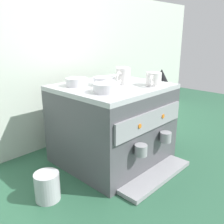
{
  "coord_description": "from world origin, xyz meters",
  "views": [
    {
      "loc": [
        -0.9,
        -0.85,
        0.66
      ],
      "look_at": [
        0.0,
        0.0,
        0.27
      ],
      "focal_mm": 39.78,
      "sensor_mm": 36.0,
      "label": 1
    }
  ],
  "objects_px": {
    "ceramic_cup_2": "(123,76)",
    "ceramic_bowl_0": "(107,88)",
    "ceramic_bowl_2": "(104,81)",
    "espresso_machine": "(113,124)",
    "coffee_grinder": "(160,105)",
    "ceramic_cup_1": "(122,73)",
    "milk_pitcher": "(47,186)",
    "ceramic_bowl_1": "(77,82)",
    "ceramic_cup_0": "(154,79)"
  },
  "relations": [
    {
      "from": "ceramic_cup_1",
      "to": "ceramic_cup_2",
      "type": "xyz_separation_m",
      "value": [
        -0.1,
        -0.1,
        0.01
      ]
    },
    {
      "from": "coffee_grinder",
      "to": "milk_pitcher",
      "type": "xyz_separation_m",
      "value": [
        -0.87,
        -0.03,
        -0.17
      ]
    },
    {
      "from": "ceramic_bowl_2",
      "to": "milk_pitcher",
      "type": "xyz_separation_m",
      "value": [
        -0.41,
        -0.08,
        -0.37
      ]
    },
    {
      "from": "ceramic_cup_2",
      "to": "coffee_grinder",
      "type": "height_order",
      "value": "ceramic_cup_2"
    },
    {
      "from": "ceramic_cup_2",
      "to": "espresso_machine",
      "type": "bearing_deg",
      "value": 158.33
    },
    {
      "from": "ceramic_bowl_2",
      "to": "coffee_grinder",
      "type": "relative_size",
      "value": 0.24
    },
    {
      "from": "ceramic_bowl_0",
      "to": "ceramic_bowl_1",
      "type": "distance_m",
      "value": 0.2
    },
    {
      "from": "coffee_grinder",
      "to": "ceramic_cup_2",
      "type": "bearing_deg",
      "value": -178.68
    },
    {
      "from": "ceramic_cup_2",
      "to": "coffee_grinder",
      "type": "xyz_separation_m",
      "value": [
        0.38,
        0.01,
        -0.23
      ]
    },
    {
      "from": "ceramic_bowl_2",
      "to": "ceramic_bowl_1",
      "type": "bearing_deg",
      "value": 143.14
    },
    {
      "from": "ceramic_cup_1",
      "to": "ceramic_bowl_1",
      "type": "bearing_deg",
      "value": 172.59
    },
    {
      "from": "ceramic_bowl_0",
      "to": "coffee_grinder",
      "type": "bearing_deg",
      "value": 7.97
    },
    {
      "from": "ceramic_cup_0",
      "to": "ceramic_bowl_0",
      "type": "distance_m",
      "value": 0.28
    },
    {
      "from": "ceramic_bowl_1",
      "to": "ceramic_cup_1",
      "type": "bearing_deg",
      "value": -7.41
    },
    {
      "from": "ceramic_cup_0",
      "to": "ceramic_bowl_1",
      "type": "relative_size",
      "value": 1.03
    },
    {
      "from": "ceramic_bowl_2",
      "to": "coffee_grinder",
      "type": "xyz_separation_m",
      "value": [
        0.46,
        -0.04,
        -0.21
      ]
    },
    {
      "from": "ceramic_cup_1",
      "to": "ceramic_bowl_1",
      "type": "xyz_separation_m",
      "value": [
        -0.3,
        0.04,
        -0.02
      ]
    },
    {
      "from": "ceramic_bowl_1",
      "to": "espresso_machine",
      "type": "bearing_deg",
      "value": -38.73
    },
    {
      "from": "ceramic_bowl_0",
      "to": "ceramic_cup_1",
      "type": "bearing_deg",
      "value": 29.48
    },
    {
      "from": "ceramic_bowl_0",
      "to": "milk_pitcher",
      "type": "relative_size",
      "value": 1.01
    },
    {
      "from": "ceramic_cup_2",
      "to": "milk_pitcher",
      "type": "relative_size",
      "value": 0.96
    },
    {
      "from": "ceramic_cup_0",
      "to": "ceramic_bowl_1",
      "type": "distance_m",
      "value": 0.38
    },
    {
      "from": "espresso_machine",
      "to": "ceramic_cup_1",
      "type": "relative_size",
      "value": 6.05
    },
    {
      "from": "milk_pitcher",
      "to": "ceramic_cup_1",
      "type": "bearing_deg",
      "value": 11.42
    },
    {
      "from": "ceramic_cup_0",
      "to": "milk_pitcher",
      "type": "relative_size",
      "value": 0.92
    },
    {
      "from": "milk_pitcher",
      "to": "espresso_machine",
      "type": "bearing_deg",
      "value": 6.05
    },
    {
      "from": "espresso_machine",
      "to": "ceramic_bowl_2",
      "type": "bearing_deg",
      "value": 135.5
    },
    {
      "from": "espresso_machine",
      "to": "ceramic_cup_2",
      "type": "height_order",
      "value": "ceramic_cup_2"
    },
    {
      "from": "ceramic_cup_2",
      "to": "milk_pitcher",
      "type": "xyz_separation_m",
      "value": [
        -0.49,
        -0.03,
        -0.4
      ]
    },
    {
      "from": "ceramic_cup_2",
      "to": "ceramic_bowl_0",
      "type": "xyz_separation_m",
      "value": [
        -0.19,
        -0.07,
        -0.02
      ]
    },
    {
      "from": "ceramic_cup_1",
      "to": "coffee_grinder",
      "type": "height_order",
      "value": "ceramic_cup_1"
    },
    {
      "from": "ceramic_cup_0",
      "to": "ceramic_cup_2",
      "type": "distance_m",
      "value": 0.16
    },
    {
      "from": "coffee_grinder",
      "to": "ceramic_cup_1",
      "type": "bearing_deg",
      "value": 162.34
    },
    {
      "from": "ceramic_bowl_0",
      "to": "ceramic_bowl_2",
      "type": "bearing_deg",
      "value": 49.53
    },
    {
      "from": "milk_pitcher",
      "to": "ceramic_bowl_0",
      "type": "bearing_deg",
      "value": -8.26
    },
    {
      "from": "espresso_machine",
      "to": "ceramic_cup_1",
      "type": "height_order",
      "value": "ceramic_cup_1"
    },
    {
      "from": "ceramic_cup_0",
      "to": "ceramic_bowl_2",
      "type": "relative_size",
      "value": 1.02
    },
    {
      "from": "ceramic_cup_0",
      "to": "ceramic_cup_2",
      "type": "height_order",
      "value": "ceramic_cup_2"
    },
    {
      "from": "ceramic_cup_2",
      "to": "ceramic_bowl_2",
      "type": "xyz_separation_m",
      "value": [
        -0.08,
        0.05,
        -0.02
      ]
    },
    {
      "from": "espresso_machine",
      "to": "ceramic_bowl_1",
      "type": "xyz_separation_m",
      "value": [
        -0.14,
        0.11,
        0.23
      ]
    },
    {
      "from": "espresso_machine",
      "to": "ceramic_cup_0",
      "type": "distance_m",
      "value": 0.32
    },
    {
      "from": "espresso_machine",
      "to": "milk_pitcher",
      "type": "bearing_deg",
      "value": -173.95
    },
    {
      "from": "milk_pitcher",
      "to": "ceramic_bowl_1",
      "type": "bearing_deg",
      "value": 27.9
    },
    {
      "from": "coffee_grinder",
      "to": "milk_pitcher",
      "type": "bearing_deg",
      "value": -177.73
    },
    {
      "from": "espresso_machine",
      "to": "ceramic_bowl_0",
      "type": "bearing_deg",
      "value": -146.12
    },
    {
      "from": "ceramic_cup_1",
      "to": "coffee_grinder",
      "type": "xyz_separation_m",
      "value": [
        0.27,
        -0.09,
        -0.22
      ]
    },
    {
      "from": "coffee_grinder",
      "to": "milk_pitcher",
      "type": "height_order",
      "value": "coffee_grinder"
    },
    {
      "from": "ceramic_cup_1",
      "to": "coffee_grinder",
      "type": "bearing_deg",
      "value": -17.66
    },
    {
      "from": "ceramic_bowl_0",
      "to": "milk_pitcher",
      "type": "xyz_separation_m",
      "value": [
        -0.31,
        0.04,
        -0.37
      ]
    },
    {
      "from": "ceramic_cup_1",
      "to": "ceramic_bowl_1",
      "type": "distance_m",
      "value": 0.3
    }
  ]
}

